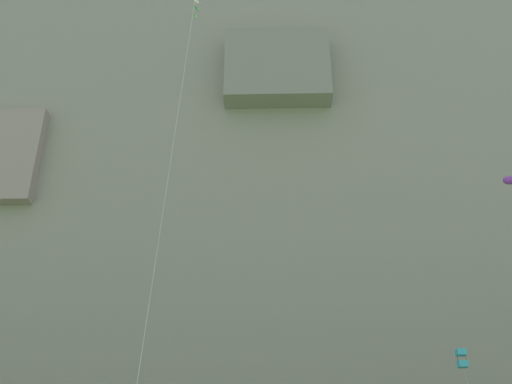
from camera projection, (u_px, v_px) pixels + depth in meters
cliff_face at (277, 201)px, 67.43m from camera, size 180.00×30.01×69.15m
kite_box_high_center at (462, 359)px, 38.96m from camera, size 0.62×4.10×13.03m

